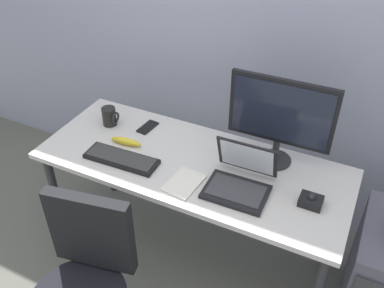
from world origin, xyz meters
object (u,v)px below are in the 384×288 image
(laptop, at_px, (240,179))
(banana, at_px, (126,141))
(paper_notepad, at_px, (184,183))
(monitor_main, at_px, (281,116))
(keyboard, at_px, (121,159))
(cell_phone, at_px, (148,127))
(coffee_mug, at_px, (110,116))
(trackball_mouse, at_px, (311,201))

(laptop, bearing_deg, banana, 175.64)
(paper_notepad, bearing_deg, monitor_main, 46.98)
(paper_notepad, relative_size, banana, 1.09)
(laptop, relative_size, banana, 1.66)
(keyboard, distance_m, cell_phone, 0.33)
(laptop, bearing_deg, monitor_main, 71.17)
(keyboard, height_order, coffee_mug, coffee_mug)
(cell_phone, bearing_deg, keyboard, -78.58)
(coffee_mug, bearing_deg, paper_notepad, -24.01)
(coffee_mug, relative_size, paper_notepad, 0.55)
(monitor_main, height_order, laptop, monitor_main)
(trackball_mouse, distance_m, paper_notepad, 0.63)
(keyboard, xyz_separation_m, coffee_mug, (-0.26, 0.27, 0.04))
(keyboard, bearing_deg, coffee_mug, 133.89)
(trackball_mouse, height_order, cell_phone, trackball_mouse)
(laptop, distance_m, coffee_mug, 0.92)
(monitor_main, relative_size, cell_phone, 3.81)
(cell_phone, relative_size, banana, 0.75)
(trackball_mouse, bearing_deg, banana, 178.91)
(cell_phone, distance_m, banana, 0.20)
(paper_notepad, distance_m, banana, 0.47)
(coffee_mug, distance_m, banana, 0.24)
(coffee_mug, bearing_deg, trackball_mouse, -6.85)
(coffee_mug, bearing_deg, keyboard, -46.11)
(monitor_main, xyz_separation_m, keyboard, (-0.75, -0.36, -0.27))
(keyboard, bearing_deg, monitor_main, 25.79)
(paper_notepad, bearing_deg, keyboard, 176.86)
(cell_phone, bearing_deg, coffee_mug, -157.89)
(trackball_mouse, relative_size, banana, 0.58)
(keyboard, xyz_separation_m, banana, (-0.06, 0.14, 0.01))
(coffee_mug, bearing_deg, monitor_main, 5.36)
(monitor_main, distance_m, cell_phone, 0.83)
(monitor_main, xyz_separation_m, coffee_mug, (-1.00, -0.09, -0.23))
(paper_notepad, xyz_separation_m, cell_phone, (-0.42, 0.35, -0.00))
(laptop, bearing_deg, paper_notepad, -158.47)
(cell_phone, bearing_deg, trackball_mouse, -6.12)
(laptop, height_order, banana, laptop)
(trackball_mouse, xyz_separation_m, paper_notepad, (-0.61, -0.14, -0.02))
(cell_phone, bearing_deg, banana, -91.36)
(banana, bearing_deg, paper_notepad, -19.35)
(laptop, xyz_separation_m, banana, (-0.71, 0.05, -0.03))
(paper_notepad, height_order, banana, banana)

